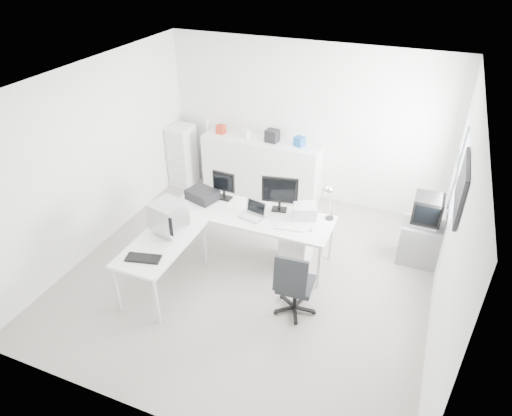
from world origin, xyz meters
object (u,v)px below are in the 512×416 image
at_px(inkjet_printer, 202,195).
at_px(tv_cabinet, 420,242).
at_px(laser_printer, 305,211).
at_px(office_chair, 296,281).
at_px(lcd_monitor_small, 224,185).
at_px(laptop, 252,212).
at_px(sideboard, 261,167).
at_px(crt_monitor, 169,218).
at_px(filing_cabinet, 182,155).
at_px(crt_tv, 427,211).
at_px(main_desk, 251,234).
at_px(drawer_pedestal, 296,247).
at_px(side_desk, 164,264).
at_px(lcd_monitor_large, 280,194).

height_order(inkjet_printer, tv_cabinet, inkjet_printer).
relative_size(inkjet_printer, laser_printer, 1.33).
xyz_separation_m(laser_printer, office_chair, (0.24, -1.11, -0.35)).
bearing_deg(lcd_monitor_small, laptop, -27.25).
bearing_deg(laser_printer, sideboard, 109.39).
xyz_separation_m(laptop, crt_monitor, (-0.90, -0.75, 0.13)).
distance_m(lcd_monitor_small, filing_cabinet, 2.15).
distance_m(tv_cabinet, crt_tv, 0.55).
bearing_deg(crt_monitor, inkjet_printer, 102.34).
xyz_separation_m(main_desk, laser_printer, (0.75, 0.22, 0.47)).
distance_m(drawer_pedestal, sideboard, 2.20).
relative_size(crt_monitor, office_chair, 0.46).
distance_m(crt_monitor, office_chair, 1.90).
height_order(crt_monitor, office_chair, crt_monitor).
bearing_deg(crt_tv, drawer_pedestal, -155.02).
bearing_deg(side_desk, sideboard, 84.37).
bearing_deg(crt_monitor, laptop, 52.14).
relative_size(side_desk, sideboard, 0.64).
bearing_deg(lcd_monitor_small, inkjet_printer, -150.43).
distance_m(inkjet_printer, laptop, 0.92).
xyz_separation_m(drawer_pedestal, tv_cabinet, (1.68, 0.78, 0.02)).
bearing_deg(lcd_monitor_large, sideboard, 108.59).
bearing_deg(main_desk, sideboard, 106.96).
bearing_deg(filing_cabinet, main_desk, -38.08).
bearing_deg(crt_monitor, laser_printer, 46.11).
bearing_deg(inkjet_printer, office_chair, -11.67).
bearing_deg(laser_printer, tv_cabinet, 0.99).
distance_m(lcd_monitor_large, filing_cabinet, 2.88).
height_order(office_chair, sideboard, sideboard).
bearing_deg(tv_cabinet, office_chair, -128.90).
distance_m(inkjet_printer, lcd_monitor_small, 0.37).
distance_m(lcd_monitor_small, crt_tv, 2.99).
xyz_separation_m(crt_tv, sideboard, (-2.94, 1.00, -0.32)).
xyz_separation_m(tv_cabinet, filing_cabinet, (-4.50, 0.83, 0.26)).
height_order(laser_printer, sideboard, sideboard).
height_order(main_desk, crt_tv, crt_tv).
height_order(lcd_monitor_large, laser_printer, lcd_monitor_large).
relative_size(drawer_pedestal, tv_cabinet, 0.94).
bearing_deg(lcd_monitor_small, side_desk, -99.53).
bearing_deg(office_chair, crt_tv, 47.19).
height_order(main_desk, tv_cabinet, main_desk).
xyz_separation_m(main_desk, office_chair, (0.99, -0.89, 0.12)).
bearing_deg(laptop, sideboard, 120.44).
height_order(lcd_monitor_small, laptop, lcd_monitor_small).
height_order(laser_printer, tv_cabinet, laser_printer).
bearing_deg(filing_cabinet, side_desk, -65.31).
distance_m(side_desk, lcd_monitor_small, 1.51).
bearing_deg(tv_cabinet, side_desk, -149.11).
height_order(side_desk, tv_cabinet, side_desk).
bearing_deg(tv_cabinet, main_desk, -160.72).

